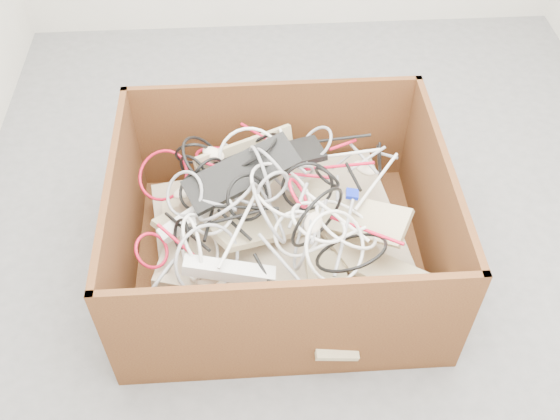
{
  "coord_description": "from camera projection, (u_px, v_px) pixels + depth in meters",
  "views": [
    {
      "loc": [
        -0.28,
        -1.8,
        2.03
      ],
      "look_at": [
        -0.19,
        -0.24,
        0.3
      ],
      "focal_mm": 40.8,
      "sensor_mm": 36.0,
      "label": 1
    }
  ],
  "objects": [
    {
      "name": "vga_plug",
      "position": [
        352.0,
        194.0,
        2.29
      ],
      "size": [
        0.05,
        0.05,
        0.03
      ],
      "primitive_type": "cube",
      "rotation": [
        0.09,
        0.14,
        -0.13
      ],
      "color": "#0D24D0",
      "rests_on": "keyboard_pile"
    },
    {
      "name": "mice_scatter",
      "position": [
        257.0,
        201.0,
        2.28
      ],
      "size": [
        0.79,
        0.59,
        0.2
      ],
      "color": "beige",
      "rests_on": "keyboard_pile"
    },
    {
      "name": "power_strip_left",
      "position": [
        195.0,
        215.0,
        2.25
      ],
      "size": [
        0.27,
        0.18,
        0.11
      ],
      "primitive_type": "cube",
      "rotation": [
        0.14,
        -0.26,
        0.5
      ],
      "color": "silver",
      "rests_on": "keyboard_pile"
    },
    {
      "name": "keyboard_pile",
      "position": [
        284.0,
        219.0,
        2.34
      ],
      "size": [
        1.07,
        0.9,
        0.4
      ],
      "color": "tan",
      "rests_on": "cardboard_box"
    },
    {
      "name": "cable_tangle",
      "position": [
        259.0,
        202.0,
        2.22
      ],
      "size": [
        1.07,
        0.83,
        0.42
      ],
      "color": "silver",
      "rests_on": "keyboard_pile"
    },
    {
      "name": "ground",
      "position": [
        321.0,
        214.0,
        2.72
      ],
      "size": [
        3.0,
        3.0,
        0.0
      ],
      "primitive_type": "plane",
      "color": "#565658",
      "rests_on": "ground"
    },
    {
      "name": "cardboard_box",
      "position": [
        276.0,
        242.0,
        2.44
      ],
      "size": [
        1.18,
        0.98,
        0.54
      ],
      "color": "#3C1B0F",
      "rests_on": "ground"
    },
    {
      "name": "power_strip_right",
      "position": [
        229.0,
        271.0,
        2.08
      ],
      "size": [
        0.31,
        0.09,
        0.1
      ],
      "primitive_type": "cube",
      "rotation": [
        -0.1,
        0.17,
        -0.11
      ],
      "color": "silver",
      "rests_on": "keyboard_pile"
    }
  ]
}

